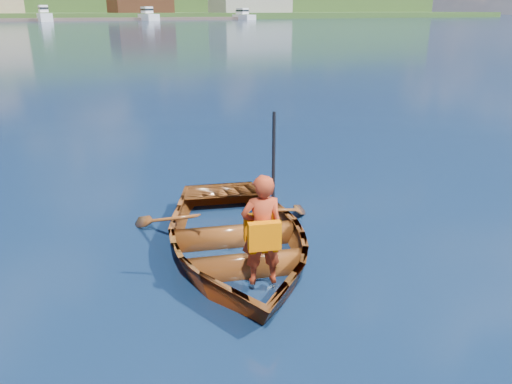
# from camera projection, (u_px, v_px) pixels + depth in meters

# --- Properties ---
(ground) EXTENTS (600.00, 600.00, 0.00)m
(ground) POSITION_uv_depth(u_px,v_px,m) (134.00, 267.00, 5.92)
(ground) COLOR #10243B
(ground) RESTS_ON ground
(rowboat) EXTENTS (3.50, 4.21, 0.75)m
(rowboat) POSITION_uv_depth(u_px,v_px,m) (235.00, 237.00, 6.17)
(rowboat) COLOR brown
(rowboat) RESTS_ON ground
(child_paddler) EXTENTS (0.51, 0.41, 1.82)m
(child_paddler) POSITION_uv_depth(u_px,v_px,m) (262.00, 230.00, 5.20)
(child_paddler) COLOR #B1381B
(child_paddler) RESTS_ON ground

